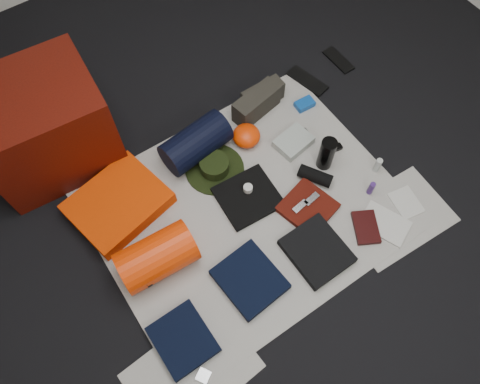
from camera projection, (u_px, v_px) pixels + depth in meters
floor at (248, 209)px, 2.61m from camera, size 4.50×4.50×0.02m
newspaper_mat at (248, 208)px, 2.60m from camera, size 1.60×1.30×0.01m
newspaper_sheet_front_left at (192, 371)px, 2.21m from camera, size 0.61×0.44×0.00m
newspaper_sheet_front_right at (396, 217)px, 2.57m from camera, size 0.60×0.43×0.00m
red_cabinet at (44, 126)px, 2.52m from camera, size 0.70×0.60×0.55m
sleeping_pad at (118, 204)px, 2.56m from camera, size 0.57×0.50×0.09m
stuff_sack at (157, 257)px, 2.34m from camera, size 0.40×0.25×0.23m
sack_strap_left at (140, 268)px, 2.32m from camera, size 0.02×0.22×0.22m
sack_strap_right at (174, 247)px, 2.37m from camera, size 0.03×0.22×0.22m
navy_duffel at (196, 143)px, 2.67m from camera, size 0.42×0.25×0.21m
boonie_brim at (215, 169)px, 2.70m from camera, size 0.45×0.45×0.01m
boonie_crown at (214, 165)px, 2.67m from camera, size 0.17×0.17×0.07m
hiking_boot_left at (257, 104)px, 2.83m from camera, size 0.33×0.17×0.16m
hiking_boot_right at (263, 95)px, 2.87m from camera, size 0.27×0.10×0.13m
flip_flop_left at (307, 81)px, 3.01m from camera, size 0.16×0.29×0.02m
flip_flop_right at (338, 60)px, 3.09m from camera, size 0.09×0.23×0.01m
trousers_navy_a at (183, 340)px, 2.25m from camera, size 0.26×0.29×0.05m
trousers_navy_b at (250, 279)px, 2.38m from camera, size 0.31×0.34×0.05m
trousers_charcoal at (317, 251)px, 2.45m from camera, size 0.28×0.32×0.05m
black_tshirt at (248, 197)px, 2.61m from camera, size 0.34×0.32×0.03m
red_shirt at (308, 207)px, 2.58m from camera, size 0.32×0.32×0.03m
orange_stuff_sack at (246, 136)px, 2.75m from camera, size 0.17×0.17×0.11m
first_aid_pouch at (293, 142)px, 2.76m from camera, size 0.23×0.19×0.05m
water_bottle at (327, 154)px, 2.62m from camera, size 0.09×0.09×0.22m
speaker at (315, 176)px, 2.64m from camera, size 0.16×0.20×0.08m
compact_camera at (301, 137)px, 2.79m from camera, size 0.11×0.07×0.04m
cyan_case at (305, 104)px, 2.90m from camera, size 0.12×0.08×0.04m
toiletry_purple at (371, 188)px, 2.60m from camera, size 0.04×0.04×0.10m
toiletry_clear at (378, 165)px, 2.66m from camera, size 0.04×0.04×0.11m
paperback_book at (366, 227)px, 2.53m from camera, size 0.20×0.23×0.03m
map_booklet at (385, 224)px, 2.54m from camera, size 0.26×0.30×0.01m
map_printout at (406, 203)px, 2.61m from camera, size 0.17×0.20×0.01m
sunglasses at (334, 149)px, 2.76m from camera, size 0.11×0.06×0.02m
key_cluster at (203, 376)px, 2.19m from camera, size 0.08×0.08×0.01m
tape_roll at (248, 188)px, 2.59m from camera, size 0.05×0.05×0.04m
energy_bar_a at (300, 206)px, 2.55m from camera, size 0.10×0.05×0.01m
energy_bar_b at (312, 199)px, 2.57m from camera, size 0.10×0.05×0.01m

